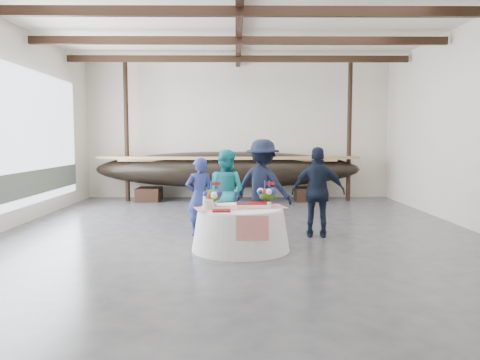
{
  "coord_description": "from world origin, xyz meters",
  "views": [
    {
      "loc": [
        -0.06,
        -9.67,
        1.95
      ],
      "look_at": [
        0.02,
        -0.12,
        1.11
      ],
      "focal_mm": 35.0,
      "sensor_mm": 36.0,
      "label": 1
    }
  ],
  "objects": [
    {
      "name": "ceiling",
      "position": [
        0.0,
        0.0,
        4.5
      ],
      "size": [
        10.0,
        12.0,
        0.01
      ],
      "primitive_type": "cube",
      "color": "white",
      "rests_on": "wall_back"
    },
    {
      "name": "banquet_table",
      "position": [
        0.02,
        -1.52,
        0.37
      ],
      "size": [
        1.73,
        1.73,
        0.74
      ],
      "color": "white",
      "rests_on": "ground"
    },
    {
      "name": "guest_woman_blue",
      "position": [
        -0.8,
        -0.25,
        0.79
      ],
      "size": [
        0.67,
        0.55,
        1.58
      ],
      "primitive_type": "imported",
      "rotation": [
        0.0,
        0.0,
        3.49
      ],
      "color": "navy",
      "rests_on": "ground"
    },
    {
      "name": "tabletop_items",
      "position": [
        -0.01,
        -1.37,
        0.89
      ],
      "size": [
        1.68,
        1.01,
        0.4
      ],
      "color": "red",
      "rests_on": "banquet_table"
    },
    {
      "name": "pavilion_structure",
      "position": [
        0.0,
        0.86,
        4.0
      ],
      "size": [
        9.8,
        11.76,
        4.5
      ],
      "color": "black",
      "rests_on": "ground"
    },
    {
      "name": "wall_back",
      "position": [
        0.0,
        6.0,
        2.25
      ],
      "size": [
        10.0,
        0.02,
        4.5
      ],
      "primitive_type": "cube",
      "color": "silver",
      "rests_on": "ground"
    },
    {
      "name": "guest_man_right",
      "position": [
        1.57,
        -0.45,
        0.9
      ],
      "size": [
        1.11,
        0.6,
        1.8
      ],
      "primitive_type": "imported",
      "rotation": [
        0.0,
        0.0,
        2.98
      ],
      "color": "black",
      "rests_on": "ground"
    },
    {
      "name": "guest_woman_teal",
      "position": [
        -0.29,
        -0.14,
        0.87
      ],
      "size": [
        1.04,
        0.95,
        1.74
      ],
      "primitive_type": "imported",
      "rotation": [
        0.0,
        0.0,
        2.72
      ],
      "color": "teal",
      "rests_on": "ground"
    },
    {
      "name": "guest_man_left",
      "position": [
        0.49,
        0.02,
        0.97
      ],
      "size": [
        1.45,
        1.24,
        1.95
      ],
      "primitive_type": "imported",
      "rotation": [
        0.0,
        0.0,
        2.64
      ],
      "color": "black",
      "rests_on": "ground"
    },
    {
      "name": "longboat_display",
      "position": [
        -0.32,
        5.07,
        1.0
      ],
      "size": [
        8.36,
        1.67,
        1.57
      ],
      "color": "black",
      "rests_on": "ground"
    },
    {
      "name": "floor",
      "position": [
        0.0,
        0.0,
        0.0
      ],
      "size": [
        10.0,
        12.0,
        0.01
      ],
      "primitive_type": "cube",
      "color": "#3D3D42",
      "rests_on": "ground"
    },
    {
      "name": "wall_front",
      "position": [
        0.0,
        -6.0,
        2.25
      ],
      "size": [
        10.0,
        0.02,
        4.5
      ],
      "primitive_type": "cube",
      "color": "silver",
      "rests_on": "ground"
    },
    {
      "name": "open_bay",
      "position": [
        -4.95,
        1.0,
        1.83
      ],
      "size": [
        0.03,
        7.0,
        3.2
      ],
      "color": "silver",
      "rests_on": "ground"
    }
  ]
}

